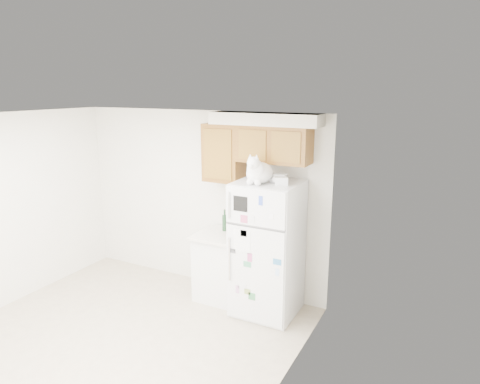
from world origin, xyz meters
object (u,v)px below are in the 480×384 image
Objects in this scene: storage_box_back at (278,178)px; bottle_green at (225,220)px; cat at (258,172)px; storage_box_front at (281,181)px; refrigerator at (267,249)px; base_counter at (222,265)px; bottle_amber at (229,221)px.

bottle_green is at bearing 165.56° from storage_box_back.
storage_box_back is 1.07m from bottle_green.
bottle_green is at bearing 153.61° from cat.
cat reaches higher than storage_box_front.
refrigerator is at bearing -15.15° from bottle_green.
refrigerator is 0.79m from base_counter.
bottle_green reaches higher than bottle_amber.
refrigerator is 5.78× the size of bottle_green.
cat is at bearing -26.39° from bottle_green.
bottle_green is at bearing 164.85° from refrigerator.
cat is 3.52× the size of storage_box_front.
refrigerator is 1.00m from cat.
storage_box_front is at bearing -16.12° from bottle_green.
bottle_green reaches higher than base_counter.
refrigerator reaches higher than bottle_amber.
bottle_amber is at bearing 165.51° from storage_box_back.
storage_box_front is at bearing -9.18° from base_counter.
base_counter is 3.22× the size of bottle_amber.
storage_box_front is (0.09, -0.13, -0.01)m from storage_box_back.
bottle_green is 1.03× the size of bottle_amber.
cat reaches higher than base_counter.
cat is at bearing -17.72° from base_counter.
bottle_amber is (-0.83, 0.25, -0.68)m from storage_box_front.
storage_box_front is at bearing -19.57° from refrigerator.
refrigerator is 0.76m from bottle_green.
bottle_green is 0.07m from bottle_amber.
storage_box_front is (0.88, -0.14, 1.28)m from base_counter.
storage_box_back is 0.16m from storage_box_front.
base_counter is 0.62m from bottle_green.
storage_box_front is 0.51× the size of bottle_green.
cat is 0.29m from storage_box_front.
refrigerator is 11.33× the size of storage_box_front.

